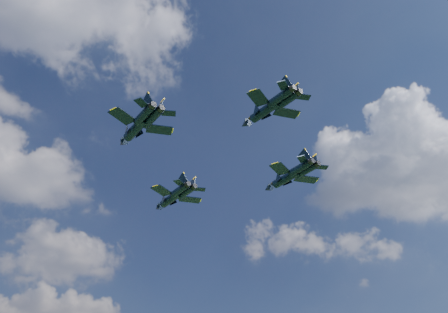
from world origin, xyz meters
TOP-DOWN VIEW (x-y plane):
  - jet_lead at (2.70, 21.68)m, footprint 12.20×16.04m
  - jet_left at (-11.61, 3.31)m, footprint 12.57×16.36m
  - jet_right at (23.20, 6.73)m, footprint 12.95×17.01m
  - jet_slot at (7.17, -11.37)m, footprint 11.43×15.19m

SIDE VIEW (x-z plane):
  - jet_lead at x=2.70m, z-range 51.09..54.88m
  - jet_left at x=-11.61m, z-range 53.85..57.73m
  - jet_right at x=23.20m, z-range 53.83..57.85m
  - jet_slot at x=7.17m, z-range 54.63..58.21m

